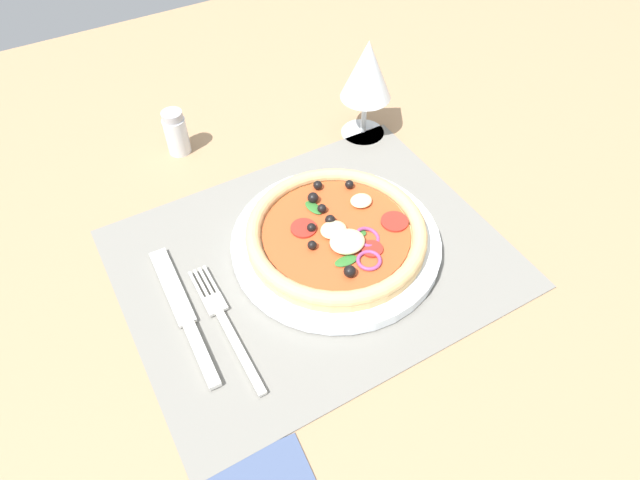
# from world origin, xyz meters

# --- Properties ---
(ground_plane) EXTENTS (1.90, 1.40, 0.02)m
(ground_plane) POSITION_xyz_m (0.00, 0.00, -0.01)
(ground_plane) COLOR #9E7A56
(placemat) EXTENTS (0.45, 0.35, 0.00)m
(placemat) POSITION_xyz_m (0.00, 0.00, 0.00)
(placemat) COLOR slate
(placemat) RESTS_ON ground_plane
(plate) EXTENTS (0.25, 0.25, 0.01)m
(plate) POSITION_xyz_m (0.03, 0.00, 0.01)
(plate) COLOR white
(plate) RESTS_ON placemat
(pizza) EXTENTS (0.22, 0.22, 0.03)m
(pizza) POSITION_xyz_m (0.03, 0.00, 0.03)
(pizza) COLOR tan
(pizza) RESTS_ON plate
(fork) EXTENTS (0.02, 0.18, 0.00)m
(fork) POSITION_xyz_m (-0.13, -0.03, 0.01)
(fork) COLOR silver
(fork) RESTS_ON placemat
(knife) EXTENTS (0.02, 0.20, 0.01)m
(knife) POSITION_xyz_m (-0.16, 0.00, 0.01)
(knife) COLOR silver
(knife) RESTS_ON placemat
(wine_glass) EXTENTS (0.07, 0.07, 0.15)m
(wine_glass) POSITION_xyz_m (0.19, 0.18, 0.10)
(wine_glass) COLOR silver
(wine_glass) RESTS_ON ground_plane
(pepper_shaker) EXTENTS (0.03, 0.03, 0.07)m
(pepper_shaker) POSITION_xyz_m (-0.07, 0.27, 0.03)
(pepper_shaker) COLOR silver
(pepper_shaker) RESTS_ON ground_plane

